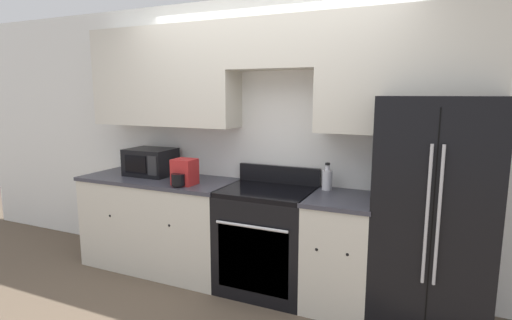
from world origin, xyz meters
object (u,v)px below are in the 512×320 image
object	(u,v)px
microwave	(151,162)
bottle	(327,179)
oven_range	(267,239)
refrigerator	(433,213)

from	to	relation	value
microwave	bottle	distance (m)	1.79
oven_range	microwave	xyz separation A→B (m)	(-1.31, 0.09, 0.59)
microwave	oven_range	bearing A→B (deg)	-3.79
refrigerator	bottle	xyz separation A→B (m)	(-0.84, 0.15, 0.15)
oven_range	microwave	size ratio (longest dim) A/B	2.33
microwave	refrigerator	bearing A→B (deg)	-0.75
microwave	bottle	world-z (taller)	microwave
oven_range	refrigerator	size ratio (longest dim) A/B	0.63
refrigerator	microwave	bearing A→B (deg)	179.25
bottle	microwave	bearing A→B (deg)	-176.36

